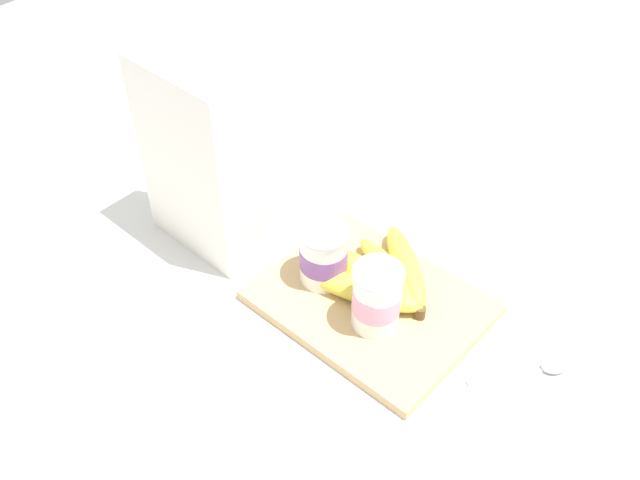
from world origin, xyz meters
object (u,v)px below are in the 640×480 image
at_px(cereal_box, 198,161).
at_px(yogurt_cup_front, 377,298).
at_px(banana_bunch, 381,276).
at_px(yogurt_cup_back, 324,255).
at_px(spoon, 535,370).
at_px(cutting_board, 370,302).

bearing_deg(cereal_box, yogurt_cup_front, -174.24).
bearing_deg(banana_bunch, yogurt_cup_front, 122.21).
distance_m(yogurt_cup_back, banana_bunch, 0.08).
xyz_separation_m(cereal_box, banana_bunch, (-0.26, -0.08, -0.11)).
distance_m(cereal_box, banana_bunch, 0.29).
height_order(cereal_box, spoon, cereal_box).
bearing_deg(yogurt_cup_back, cereal_box, 13.06).
bearing_deg(cutting_board, yogurt_cup_front, 135.64).
xyz_separation_m(yogurt_cup_back, banana_bunch, (-0.07, -0.04, -0.03)).
bearing_deg(yogurt_cup_back, banana_bunch, -149.12).
distance_m(yogurt_cup_front, spoon, 0.22).
relative_size(cereal_box, spoon, 2.50).
xyz_separation_m(yogurt_cup_front, spoon, (-0.19, -0.08, -0.06)).
relative_size(yogurt_cup_front, spoon, 0.82).
xyz_separation_m(cutting_board, cereal_box, (0.26, 0.06, 0.14)).
bearing_deg(spoon, cereal_box, 12.49).
xyz_separation_m(banana_bunch, spoon, (-0.23, -0.02, -0.03)).
xyz_separation_m(yogurt_cup_back, spoon, (-0.30, -0.06, -0.05)).
distance_m(cutting_board, spoon, 0.23).
height_order(cereal_box, yogurt_cup_front, cereal_box).
relative_size(cereal_box, yogurt_cup_front, 3.06).
bearing_deg(yogurt_cup_front, banana_bunch, -57.79).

